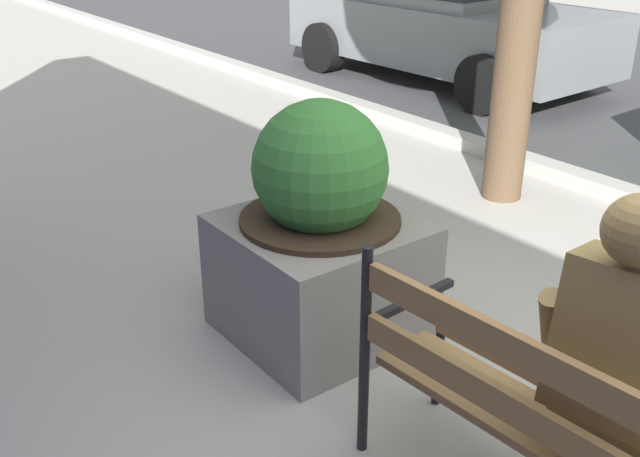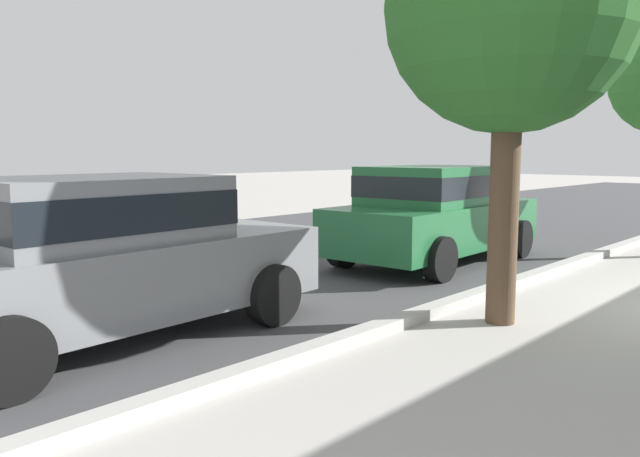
% 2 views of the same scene
% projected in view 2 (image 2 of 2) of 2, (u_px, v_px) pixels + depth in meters
% --- Properties ---
extents(street_surface, '(60.00, 9.00, 0.01)m').
position_uv_depth(street_surface, '(298.00, 247.00, 11.77)').
color(street_surface, '#424244').
rests_on(street_surface, ground).
extents(curb_stone, '(60.00, 0.20, 0.12)m').
position_uv_depth(curb_stone, '(532.00, 277.00, 8.65)').
color(curb_stone, '#B2AFA8').
rests_on(curb_stone, ground).
extents(street_tree_near_bench, '(2.53, 2.53, 4.49)m').
position_uv_depth(street_tree_near_bench, '(511.00, 9.00, 6.18)').
color(street_tree_near_bench, brown).
rests_on(street_tree_near_bench, ground).
extents(parked_car_grey, '(4.16, 2.05, 1.56)m').
position_uv_depth(parked_car_grey, '(104.00, 253.00, 5.88)').
color(parked_car_grey, slate).
rests_on(parked_car_grey, ground).
extents(parked_car_green, '(4.16, 2.05, 1.56)m').
position_uv_depth(parked_car_green, '(434.00, 211.00, 10.01)').
color(parked_car_green, '#236638').
rests_on(parked_car_green, ground).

